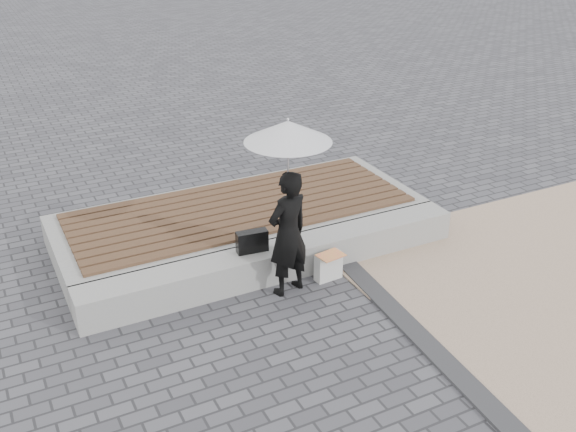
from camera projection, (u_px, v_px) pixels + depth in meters
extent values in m
plane|color=#4A4A4F|center=(345.00, 343.00, 7.06)|extent=(80.00, 80.00, 0.00)
cube|color=#313133|center=(431.00, 348.00, 6.96)|extent=(0.61, 5.20, 0.04)
cube|color=gray|center=(279.00, 260.00, 8.25)|extent=(5.00, 0.45, 0.40)
cube|color=gray|center=(241.00, 222.00, 9.21)|extent=(5.00, 2.00, 0.40)
imported|color=black|center=(288.00, 234.00, 7.66)|extent=(0.64, 0.50, 1.55)
cylinder|color=silver|center=(288.00, 183.00, 7.37)|extent=(0.02, 0.02, 0.96)
cone|color=silver|center=(288.00, 131.00, 7.11)|extent=(0.96, 0.96, 0.24)
sphere|color=silver|center=(288.00, 119.00, 7.05)|extent=(0.03, 0.03, 0.03)
cube|color=black|center=(252.00, 241.00, 7.99)|extent=(0.39, 0.18, 0.27)
cube|color=silver|center=(328.00, 266.00, 8.16)|extent=(0.35, 0.16, 0.35)
cube|color=#D93748|center=(331.00, 255.00, 8.04)|extent=(0.35, 0.28, 0.01)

